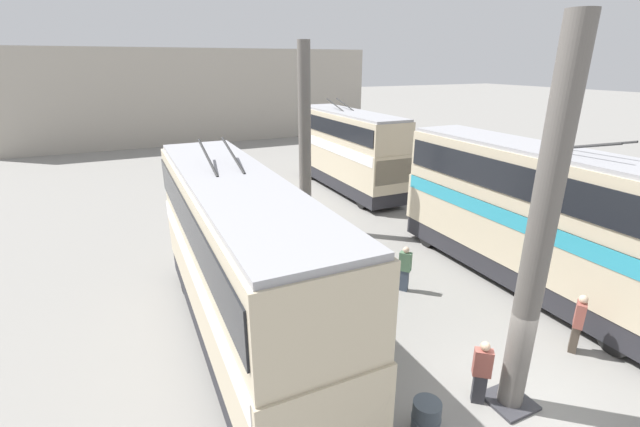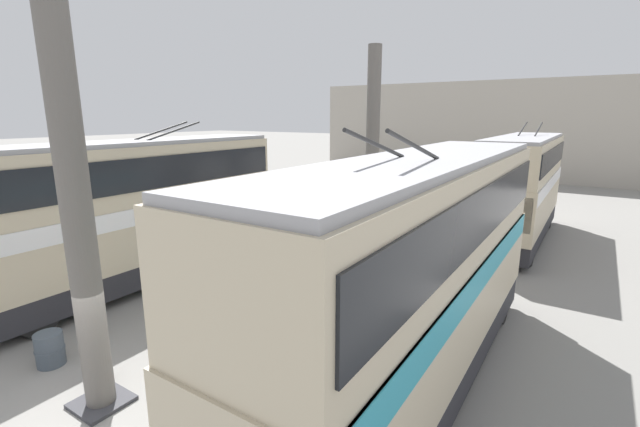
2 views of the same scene
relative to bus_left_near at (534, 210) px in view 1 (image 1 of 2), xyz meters
The scene contains 12 objects.
ground_plane 7.35m from the bus_left_near, 129.50° to the left, with size 240.00×240.00×0.00m, color gray.
depot_back_wall 34.76m from the bus_left_near, ahead, with size 0.50×36.00×9.04m.
support_column_near 6.81m from the bus_left_near, 128.63° to the left, with size 1.03×1.03×8.71m.
support_column_far 9.94m from the bus_left_near, 32.00° to the left, with size 1.03×1.03×8.71m.
bus_left_near is the anchor object (origin of this frame).
bus_left_far 13.63m from the bus_left_near, ahead, with size 10.10×2.54×5.58m.
bus_right_far 10.46m from the bus_left_near, 86.31° to the left, with size 11.13×2.54×5.68m.
person_by_right_row 9.07m from the bus_left_near, 71.03° to the left, with size 0.48×0.44×1.69m.
person_by_left_row 4.46m from the bus_left_near, 150.12° to the left, with size 0.43×0.48×1.80m.
person_aisle_midway 4.98m from the bus_left_near, 71.98° to the left, with size 0.48×0.45×1.71m.
person_aisle_foreground 7.29m from the bus_left_near, 122.86° to the left, with size 0.45×0.48×1.71m.
oil_drum 8.97m from the bus_left_near, 117.71° to the left, with size 0.66×0.66×0.82m.
Camera 1 is at (-5.39, 7.66, 7.83)m, focal length 24.00 mm.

